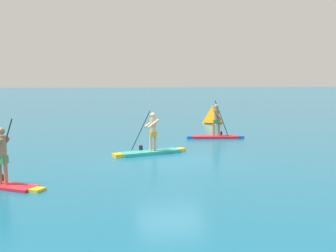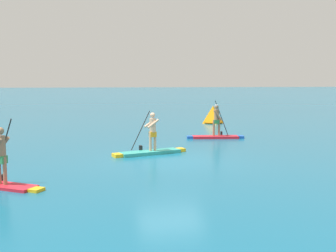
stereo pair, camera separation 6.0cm
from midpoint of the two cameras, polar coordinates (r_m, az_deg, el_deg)
ground at (r=15.92m, az=0.29°, el=-4.73°), size 440.00×440.00×0.00m
paddleboarder_mid_center at (r=17.27m, az=-2.53°, el=-2.84°), size 3.22×1.36×1.78m
paddleboarder_far_right at (r=22.21m, az=6.51°, el=-0.79°), size 3.05×1.06×2.00m
race_marker_buoy at (r=30.21m, az=6.08°, el=1.46°), size 1.37×1.37×1.29m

